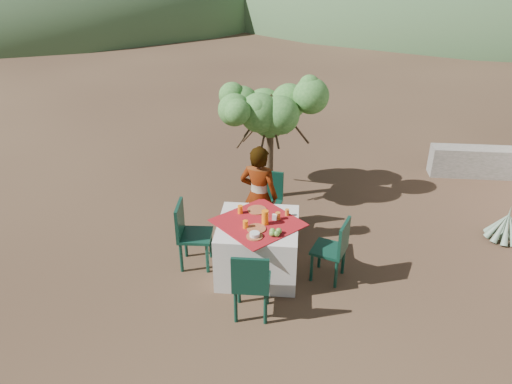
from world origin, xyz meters
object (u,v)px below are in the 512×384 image
chair_left (189,232)px  chair_near (251,282)px  table (258,247)px  chair_far (267,199)px  shrub_tree (274,115)px  juice_pitcher (265,217)px  chair_right (335,247)px  person (259,196)px  agave (506,227)px

chair_left → chair_near: bearing=-139.2°
table → chair_left: chair_left is taller
table → chair_far: chair_far is taller
shrub_tree → juice_pitcher: bearing=-89.1°
chair_left → chair_right: chair_left is taller
person → agave: bearing=-159.4°
agave → person: bearing=-173.4°
shrub_tree → juice_pitcher: (0.03, -2.19, -0.59)m
chair_far → chair_right: 1.48m
person → agave: 3.66m
agave → juice_pitcher: juice_pitcher is taller
person → chair_left: bearing=50.3°
shrub_tree → agave: 3.84m
chair_right → agave: bearing=134.7°
table → juice_pitcher: size_ratio=6.82×
shrub_tree → agave: (3.48, -1.03, -1.24)m
juice_pitcher → agave: bearing=18.7°
chair_near → juice_pitcher: size_ratio=4.79×
chair_near → person: (-0.06, 1.61, 0.24)m
chair_far → chair_right: (0.94, -1.14, -0.03)m
chair_right → juice_pitcher: (-0.89, 0.03, 0.37)m
chair_near → chair_right: (0.98, 0.83, -0.02)m
chair_far → chair_left: size_ratio=0.99×
chair_left → agave: chair_left is taller
table → chair_right: size_ratio=1.49×
chair_near → shrub_tree: bearing=-91.6°
chair_right → juice_pitcher: juice_pitcher is taller
chair_far → shrub_tree: bearing=98.1°
shrub_tree → agave: shrub_tree is taller
table → agave: bearing=17.7°
chair_near → agave: chair_near is taller
chair_near → agave: size_ratio=1.52×
table → chair_left: 0.94m
chair_near → shrub_tree: 3.20m
chair_near → person: 1.63m
chair_left → shrub_tree: (0.98, 2.08, 0.93)m
chair_far → juice_pitcher: size_ratio=4.81×
table → person: (-0.05, 0.71, 0.37)m
chair_far → shrub_tree: size_ratio=0.50×
person → chair_right: bearing=157.0°
shrub_tree → juice_pitcher: 2.27m
chair_left → shrub_tree: shrub_tree is taller
person → shrub_tree: size_ratio=0.82×
chair_far → juice_pitcher: juice_pitcher is taller
chair_far → shrub_tree: (0.02, 1.08, 0.93)m
chair_far → person: size_ratio=0.61×
chair_far → chair_right: size_ratio=1.05×
table → chair_near: (0.00, -0.90, 0.13)m
agave → juice_pitcher: 3.70m
chair_near → table: bearing=-90.4°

